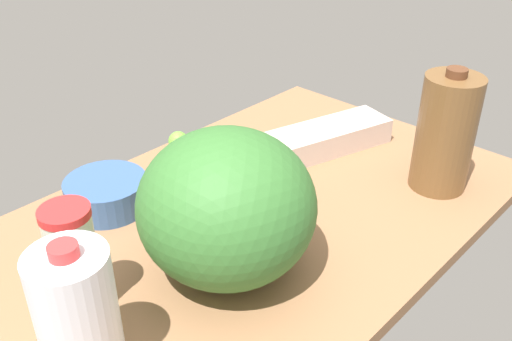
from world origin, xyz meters
The scene contains 9 objects.
countertop centered at (0.00, 0.00, 1.50)cm, with size 120.00×76.00×3.00cm, color #8E6342.
tumbler_cup centered at (-41.25, 1.78, 13.20)cm, with size 8.15×8.15×20.32cm.
chocolate_milk_jug centered at (35.80, -23.21, 16.31)cm, with size 12.61×12.61×28.18cm.
egg_carton centered at (32.86, 5.86, 6.11)cm, with size 33.42×11.11×6.23cm, color beige.
watermelon centered at (-17.26, -9.17, 16.84)cm, with size 31.49×31.49×27.69cm, color #346C2E.
mixing_bowl centered at (-20.66, 24.46, 6.35)cm, with size 17.53×17.53×6.70cm, color #37598E.
milk_jug centered at (-48.18, -10.76, 14.23)cm, with size 11.59×11.59×24.03cm.
lime_far_back centered at (6.46, 32.95, 5.52)cm, with size 5.04×5.04×5.04cm, color #6ABB37.
lime_loose centered at (5.31, 1.91, 6.10)cm, with size 6.21×6.21×6.21cm, color #6AB43E.
Camera 1 is at (-73.63, -68.67, 72.74)cm, focal length 40.00 mm.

